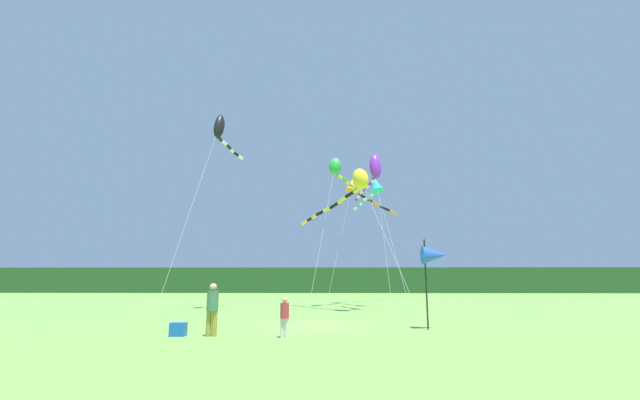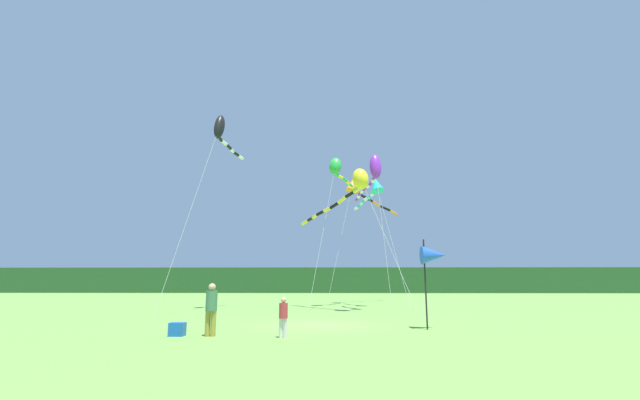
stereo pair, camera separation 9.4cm
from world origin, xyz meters
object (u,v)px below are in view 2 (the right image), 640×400
kite_orange (358,189)px  banner_flag_pole (433,256)px  person_child (283,315)px  kite_green (337,169)px  kite_purple (374,171)px  kite_cyan (375,186)px  kite_black (221,130)px  person_adult (211,306)px  cooler_box (177,329)px  kite_yellow (354,185)px

kite_orange → banner_flag_pole: bearing=-84.8°
person_child → banner_flag_pole: bearing=24.3°
kite_orange → kite_green: (-1.78, -4.41, 0.50)m
kite_purple → kite_cyan: (0.44, 3.74, -0.16)m
kite_green → kite_black: bearing=-157.4°
kite_orange → kite_purple: (0.41, -7.99, -0.60)m
person_adult → kite_orange: kite_orange is taller
person_adult → kite_purple: 15.02m
cooler_box → kite_yellow: kite_yellow is taller
banner_flag_pole → kite_purple: (-1.17, 9.22, 5.70)m
kite_black → kite_yellow: 9.32m
kite_purple → kite_yellow: size_ratio=1.02×
kite_cyan → banner_flag_pole: bearing=-86.8°
kite_purple → kite_yellow: 1.79m
cooler_box → kite_cyan: (8.07, 14.98, 7.99)m
cooler_box → kite_black: bearing=99.9°
kite_green → person_child: bearing=-97.4°
person_adult → kite_yellow: size_ratio=0.18×
kite_cyan → kite_yellow: size_ratio=0.98×
person_child → banner_flag_pole: 6.18m
banner_flag_pole → kite_green: size_ratio=0.32×
kite_black → kite_green: (7.47, 3.11, -1.75)m
kite_green → kite_yellow: (0.91, -4.25, -2.16)m
banner_flag_pole → kite_yellow: (-2.45, 8.55, 4.64)m
person_child → kite_black: 16.95m
banner_flag_pole → kite_black: (-10.83, 9.69, 8.56)m
kite_orange → kite_yellow: kite_orange is taller
person_adult → kite_orange: bearing=72.4°
person_adult → kite_purple: kite_purple is taller
kite_orange → kite_yellow: bearing=-95.8°
kite_cyan → kite_orange: bearing=101.4°
kite_black → kite_cyan: bearing=17.9°
person_child → kite_orange: size_ratio=0.12×
person_child → kite_yellow: bearing=75.3°
kite_purple → kite_yellow: bearing=-152.5°
person_adult → person_child: person_adult is taller
kite_purple → kite_black: bearing=177.2°
cooler_box → kite_purple: 15.84m
cooler_box → kite_yellow: size_ratio=0.05×
kite_yellow → kite_green: bearing=102.1°
kite_purple → kite_cyan: bearing=83.2°
kite_orange → kite_green: kite_green is taller
kite_orange → kite_yellow: (-0.87, -8.66, -1.66)m
banner_flag_pole → kite_orange: kite_orange is taller
person_adult → kite_green: bearing=73.7°
kite_green → person_adult: bearing=-106.3°
person_child → kite_green: kite_green is taller
banner_flag_pole → kite_yellow: kite_yellow is taller
kite_orange → kite_green: 4.78m
kite_purple → kite_green: (-2.19, 3.58, 1.10)m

